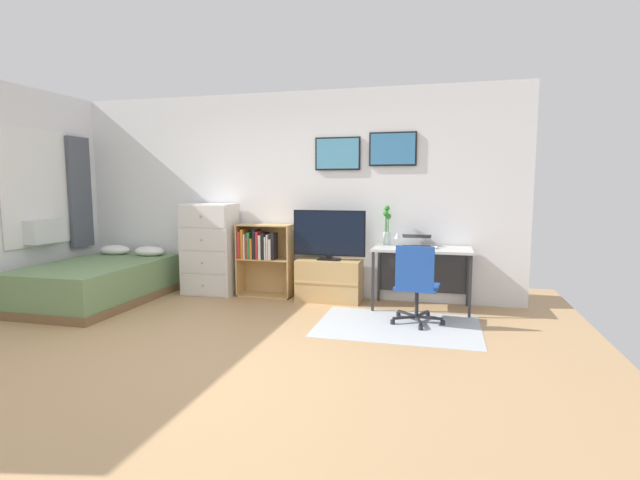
{
  "coord_description": "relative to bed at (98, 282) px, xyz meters",
  "views": [
    {
      "loc": [
        2.03,
        -3.65,
        1.49
      ],
      "look_at": [
        0.69,
        1.5,
        0.87
      ],
      "focal_mm": 26.61,
      "sensor_mm": 36.0,
      "label": 1
    }
  ],
  "objects": [
    {
      "name": "dresser",
      "position": [
        1.17,
        0.77,
        0.36
      ],
      "size": [
        0.7,
        0.46,
        1.23
      ],
      "color": "silver",
      "rests_on": "ground_plane"
    },
    {
      "name": "television",
      "position": [
        2.84,
        0.76,
        0.6
      ],
      "size": [
        0.93,
        0.16,
        0.63
      ],
      "color": "black",
      "rests_on": "tv_stand"
    },
    {
      "name": "desk",
      "position": [
        4.0,
        0.77,
        0.35
      ],
      "size": [
        1.15,
        0.59,
        0.74
      ],
      "color": "silver",
      "rests_on": "ground_plane"
    },
    {
      "name": "bamboo_vase",
      "position": [
        3.56,
        0.89,
        0.7
      ],
      "size": [
        0.1,
        0.1,
        0.49
      ],
      "color": "silver",
      "rests_on": "desk"
    },
    {
      "name": "area_rug",
      "position": [
        3.8,
        -0.11,
        -0.25
      ],
      "size": [
        1.7,
        1.2,
        0.01
      ],
      "primitive_type": "cube",
      "color": "#B2B7BC",
      "rests_on": "ground_plane"
    },
    {
      "name": "wall_back_with_posters",
      "position": [
        2.21,
        1.04,
        1.1
      ],
      "size": [
        6.12,
        0.09,
        2.7
      ],
      "color": "white",
      "rests_on": "ground_plane"
    },
    {
      "name": "computer_mouse",
      "position": [
        4.16,
        0.65,
        0.5
      ],
      "size": [
        0.06,
        0.1,
        0.03
      ],
      "primitive_type": "ellipsoid",
      "color": "silver",
      "rests_on": "desk"
    },
    {
      "name": "wine_glass",
      "position": [
        3.71,
        0.65,
        0.62
      ],
      "size": [
        0.07,
        0.07,
        0.18
      ],
      "color": "silver",
      "rests_on": "desk"
    },
    {
      "name": "office_chair",
      "position": [
        3.97,
        -0.01,
        0.2
      ],
      "size": [
        0.57,
        0.58,
        0.86
      ],
      "rotation": [
        0.0,
        0.0,
        -0.1
      ],
      "color": "#232326",
      "rests_on": "ground_plane"
    },
    {
      "name": "laptop",
      "position": [
        3.93,
        0.78,
        0.54
      ],
      "size": [
        0.36,
        0.39,
        0.15
      ],
      "rotation": [
        0.0,
        0.0,
        0.05
      ],
      "color": "#333338",
      "rests_on": "desk"
    },
    {
      "name": "bed",
      "position": [
        0.0,
        0.0,
        0.0
      ],
      "size": [
        1.29,
        1.99,
        0.63
      ],
      "rotation": [
        0.0,
        0.0,
        0.01
      ],
      "color": "brown",
      "rests_on": "ground_plane"
    },
    {
      "name": "ground_plane",
      "position": [
        2.2,
        -1.38,
        -0.26
      ],
      "size": [
        7.2,
        7.2,
        0.0
      ],
      "primitive_type": "plane",
      "color": "tan"
    },
    {
      "name": "bookshelf",
      "position": [
        1.9,
        0.83,
        0.33
      ],
      "size": [
        0.73,
        0.3,
        0.97
      ],
      "color": "tan",
      "rests_on": "ground_plane"
    },
    {
      "name": "tv_stand",
      "position": [
        2.84,
        0.79,
        0.01
      ],
      "size": [
        0.82,
        0.41,
        0.54
      ],
      "color": "tan",
      "rests_on": "ground_plane"
    }
  ]
}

